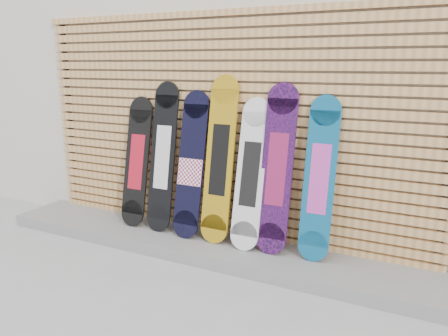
{
  "coord_description": "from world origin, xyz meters",
  "views": [
    {
      "loc": [
        1.77,
        -2.83,
        1.81
      ],
      "look_at": [
        -0.01,
        0.75,
        0.85
      ],
      "focal_mm": 35.0,
      "sensor_mm": 36.0,
      "label": 1
    }
  ],
  "objects_px": {
    "snowboard_3": "(220,160)",
    "snowboard_1": "(163,157)",
    "snowboard_0": "(137,162)",
    "snowboard_4": "(250,174)",
    "snowboard_6": "(319,179)",
    "snowboard_2": "(191,166)",
    "snowboard_5": "(277,169)"
  },
  "relations": [
    {
      "from": "snowboard_4",
      "to": "snowboard_6",
      "type": "relative_size",
      "value": 0.97
    },
    {
      "from": "snowboard_4",
      "to": "snowboard_5",
      "type": "relative_size",
      "value": 0.91
    },
    {
      "from": "snowboard_1",
      "to": "snowboard_2",
      "type": "relative_size",
      "value": 1.05
    },
    {
      "from": "snowboard_2",
      "to": "snowboard_3",
      "type": "distance_m",
      "value": 0.32
    },
    {
      "from": "snowboard_0",
      "to": "snowboard_1",
      "type": "bearing_deg",
      "value": 0.16
    },
    {
      "from": "snowboard_4",
      "to": "snowboard_5",
      "type": "distance_m",
      "value": 0.26
    },
    {
      "from": "snowboard_3",
      "to": "snowboard_6",
      "type": "height_order",
      "value": "snowboard_3"
    },
    {
      "from": "snowboard_5",
      "to": "snowboard_2",
      "type": "bearing_deg",
      "value": -178.97
    },
    {
      "from": "snowboard_4",
      "to": "snowboard_6",
      "type": "xyz_separation_m",
      "value": [
        0.63,
        0.03,
        0.02
      ]
    },
    {
      "from": "snowboard_1",
      "to": "snowboard_4",
      "type": "height_order",
      "value": "snowboard_1"
    },
    {
      "from": "snowboard_3",
      "to": "snowboard_5",
      "type": "distance_m",
      "value": 0.58
    },
    {
      "from": "snowboard_1",
      "to": "snowboard_0",
      "type": "bearing_deg",
      "value": -179.84
    },
    {
      "from": "snowboard_5",
      "to": "snowboard_3",
      "type": "bearing_deg",
      "value": -179.65
    },
    {
      "from": "snowboard_2",
      "to": "snowboard_0",
      "type": "bearing_deg",
      "value": 178.57
    },
    {
      "from": "snowboard_3",
      "to": "snowboard_1",
      "type": "bearing_deg",
      "value": 179.54
    },
    {
      "from": "snowboard_0",
      "to": "snowboard_1",
      "type": "relative_size",
      "value": 0.89
    },
    {
      "from": "snowboard_0",
      "to": "snowboard_5",
      "type": "relative_size",
      "value": 0.88
    },
    {
      "from": "snowboard_5",
      "to": "snowboard_0",
      "type": "bearing_deg",
      "value": 179.97
    },
    {
      "from": "snowboard_1",
      "to": "snowboard_3",
      "type": "bearing_deg",
      "value": -0.46
    },
    {
      "from": "snowboard_4",
      "to": "snowboard_5",
      "type": "xyz_separation_m",
      "value": [
        0.25,
        0.02,
        0.07
      ]
    },
    {
      "from": "snowboard_2",
      "to": "snowboard_3",
      "type": "xyz_separation_m",
      "value": [
        0.31,
        0.01,
        0.09
      ]
    },
    {
      "from": "snowboard_0",
      "to": "snowboard_4",
      "type": "distance_m",
      "value": 1.31
    },
    {
      "from": "snowboard_3",
      "to": "snowboard_6",
      "type": "xyz_separation_m",
      "value": [
        0.96,
        0.02,
        -0.08
      ]
    },
    {
      "from": "snowboard_1",
      "to": "snowboard_3",
      "type": "relative_size",
      "value": 0.95
    },
    {
      "from": "snowboard_0",
      "to": "snowboard_1",
      "type": "xyz_separation_m",
      "value": [
        0.33,
        0.0,
        0.08
      ]
    },
    {
      "from": "snowboard_2",
      "to": "snowboard_5",
      "type": "bearing_deg",
      "value": 1.03
    },
    {
      "from": "snowboard_0",
      "to": "snowboard_2",
      "type": "bearing_deg",
      "value": -1.43
    },
    {
      "from": "snowboard_4",
      "to": "snowboard_6",
      "type": "height_order",
      "value": "snowboard_6"
    },
    {
      "from": "snowboard_4",
      "to": "snowboard_0",
      "type": "bearing_deg",
      "value": 179.27
    },
    {
      "from": "snowboard_5",
      "to": "snowboard_1",
      "type": "bearing_deg",
      "value": 179.92
    },
    {
      "from": "snowboard_5",
      "to": "snowboard_6",
      "type": "height_order",
      "value": "snowboard_5"
    },
    {
      "from": "snowboard_2",
      "to": "snowboard_3",
      "type": "height_order",
      "value": "snowboard_3"
    }
  ]
}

